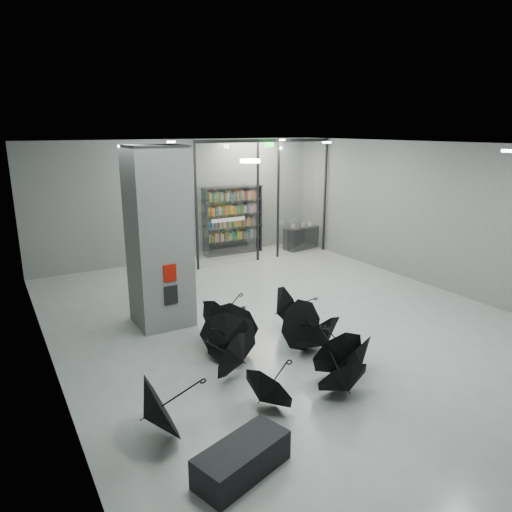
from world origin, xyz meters
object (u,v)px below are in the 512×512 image
bench (242,459)px  shop_counter (301,238)px  column (159,238)px  umbrella_cluster (263,351)px  bookshelf (233,220)px

bench → shop_counter: bearing=33.6°
column → umbrella_cluster: size_ratio=0.80×
column → bookshelf: bearing=47.8°
column → shop_counter: size_ratio=2.96×
column → bookshelf: (4.31, 4.75, -0.81)m
bookshelf → umbrella_cluster: 8.50m
column → umbrella_cluster: column is taller
bookshelf → umbrella_cluster: bearing=-111.3°
bench → umbrella_cluster: bearing=36.0°
bench → bookshelf: size_ratio=0.55×
umbrella_cluster → bench: bearing=-126.7°
bench → umbrella_cluster: (1.71, 2.30, 0.11)m
column → bench: bearing=-98.6°
bookshelf → shop_counter: bearing=-13.0°
bookshelf → shop_counter: 2.70m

